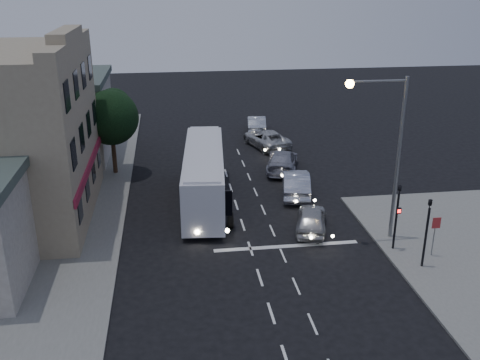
{
  "coord_description": "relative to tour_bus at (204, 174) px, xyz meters",
  "views": [
    {
      "loc": [
        -4.04,
        -23.46,
        13.87
      ],
      "look_at": [
        0.08,
        6.73,
        2.2
      ],
      "focal_mm": 40.0,
      "sensor_mm": 36.0,
      "label": 1
    }
  ],
  "objects": [
    {
      "name": "car_sedan_b",
      "position": [
        6.29,
        5.32,
        -1.16
      ],
      "size": [
        3.51,
        5.69,
        1.54
      ],
      "primitive_type": "imported",
      "rotation": [
        0.0,
        0.0,
        2.87
      ],
      "color": "#9D9CA7",
      "rests_on": "ground"
    },
    {
      "name": "regulatory_sign",
      "position": [
        11.28,
        -8.98,
        -0.34
      ],
      "size": [
        0.45,
        0.12,
        2.2
      ],
      "color": "slate",
      "rests_on": "sidewalk_near"
    },
    {
      "name": "sidewalk_far",
      "position": [
        -11.02,
        -0.74,
        -1.87
      ],
      "size": [
        12.0,
        50.0,
        0.12
      ],
      "primitive_type": "cube",
      "color": "slate",
      "rests_on": "ground"
    },
    {
      "name": "car_extra",
      "position": [
        6.09,
        16.1,
        -1.15
      ],
      "size": [
        2.25,
        4.92,
        1.57
      ],
      "primitive_type": "imported",
      "rotation": [
        0.0,
        0.0,
        3.01
      ],
      "color": "#B3B7C1",
      "rests_on": "ground"
    },
    {
      "name": "road_markings",
      "position": [
        3.27,
        -5.43,
        -1.93
      ],
      "size": [
        8.0,
        30.55,
        0.01
      ],
      "color": "silver",
      "rests_on": "ground"
    },
    {
      "name": "traffic_signal_main",
      "position": [
        9.58,
        -7.96,
        0.49
      ],
      "size": [
        0.25,
        0.35,
        4.1
      ],
      "color": "black",
      "rests_on": "sidewalk_near"
    },
    {
      "name": "low_building_north",
      "position": [
        -11.52,
        11.26,
        1.46
      ],
      "size": [
        9.4,
        9.4,
        6.5
      ],
      "color": "gray",
      "rests_on": "sidewalk_far"
    },
    {
      "name": "ground",
      "position": [
        1.98,
        -8.74,
        -1.93
      ],
      "size": [
        120.0,
        120.0,
        0.0
      ],
      "primitive_type": "plane",
      "color": "black"
    },
    {
      "name": "street_tree",
      "position": [
        -6.22,
        6.28,
        2.56
      ],
      "size": [
        4.0,
        4.0,
        6.2
      ],
      "color": "black",
      "rests_on": "sidewalk_far"
    },
    {
      "name": "car_sedan_a",
      "position": [
        6.19,
        0.44,
        -1.11
      ],
      "size": [
        2.64,
        5.22,
        1.64
      ],
      "primitive_type": "imported",
      "rotation": [
        0.0,
        0.0,
        2.95
      ],
      "color": "#A9ADBD",
      "rests_on": "ground"
    },
    {
      "name": "streetlight",
      "position": [
        9.33,
        -6.54,
        3.8
      ],
      "size": [
        3.32,
        0.44,
        9.0
      ],
      "color": "slate",
      "rests_on": "sidewalk_near"
    },
    {
      "name": "car_sedan_c",
      "position": [
        6.16,
        11.33,
        -1.18
      ],
      "size": [
        3.99,
        5.89,
        1.5
      ],
      "primitive_type": "imported",
      "rotation": [
        0.0,
        0.0,
        3.45
      ],
      "color": "#B9B9B9",
      "rests_on": "ground"
    },
    {
      "name": "tour_bus",
      "position": [
        0.0,
        0.0,
        0.0
      ],
      "size": [
        3.39,
        11.82,
        3.58
      ],
      "rotation": [
        0.0,
        0.0,
        -0.08
      ],
      "color": "silver",
      "rests_on": "ground"
    },
    {
      "name": "car_suv",
      "position": [
        5.84,
        -4.94,
        -1.22
      ],
      "size": [
        2.82,
        4.51,
        1.43
      ],
      "primitive_type": "imported",
      "rotation": [
        0.0,
        0.0,
        2.85
      ],
      "color": "#B9B9B9",
      "rests_on": "ground"
    },
    {
      "name": "traffic_signal_side",
      "position": [
        10.28,
        -9.94,
        0.49
      ],
      "size": [
        0.18,
        0.15,
        4.1
      ],
      "color": "black",
      "rests_on": "sidewalk_near"
    }
  ]
}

